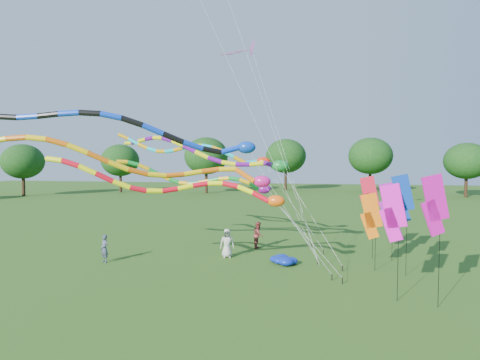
% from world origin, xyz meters
% --- Properties ---
extents(ground, '(160.00, 160.00, 0.00)m').
position_xyz_m(ground, '(0.00, 0.00, 0.00)').
color(ground, '#2A5416').
rests_on(ground, ground).
extents(tree_ring, '(120.48, 121.08, 9.65)m').
position_xyz_m(tree_ring, '(1.65, -4.08, 5.35)').
color(tree_ring, '#382314').
rests_on(tree_ring, ground).
extents(tube_kite_red, '(12.91, 3.39, 6.57)m').
position_xyz_m(tube_kite_red, '(-3.33, 0.53, 4.58)').
color(tube_kite_red, black).
rests_on(tube_kite_red, ground).
extents(tube_kite_orange, '(14.16, 5.16, 7.53)m').
position_xyz_m(tube_kite_orange, '(-4.44, -0.18, 5.58)').
color(tube_kite_orange, black).
rests_on(tube_kite_orange, ground).
extents(tube_kite_purple, '(15.33, 6.78, 8.16)m').
position_xyz_m(tube_kite_purple, '(-4.34, 7.40, 6.27)').
color(tube_kite_purple, black).
rests_on(tube_kite_purple, ground).
extents(tube_kite_blue, '(17.28, 5.91, 9.23)m').
position_xyz_m(tube_kite_blue, '(-6.53, 1.94, 7.33)').
color(tube_kite_blue, black).
rests_on(tube_kite_blue, ground).
extents(tube_kite_cyan, '(14.03, 1.76, 8.23)m').
position_xyz_m(tube_kite_cyan, '(-4.83, 8.26, 6.34)').
color(tube_kite_cyan, black).
rests_on(tube_kite_cyan, ground).
extents(tube_kite_green, '(12.38, 3.09, 6.40)m').
position_xyz_m(tube_kite_green, '(-4.45, 8.64, 4.46)').
color(tube_kite_green, black).
rests_on(tube_kite_green, ground).
extents(delta_kite_high_c, '(7.04, 7.97, 15.99)m').
position_xyz_m(delta_kite_high_c, '(-2.27, 11.12, 13.79)').
color(delta_kite_high_c, black).
rests_on(delta_kite_high_c, ground).
extents(banner_pole_magenta_a, '(1.09, 0.54, 4.94)m').
position_xyz_m(banner_pole_magenta_a, '(5.41, 0.10, 3.67)').
color(banner_pole_magenta_a, black).
rests_on(banner_pole_magenta_a, ground).
extents(banner_pole_magenta_b, '(1.15, 0.33, 5.36)m').
position_xyz_m(banner_pole_magenta_b, '(6.85, -0.53, 4.09)').
color(banner_pole_magenta_b, black).
rests_on(banner_pole_magenta_b, ground).
extents(banner_pole_blue_b, '(1.16, 0.09, 5.19)m').
position_xyz_m(banner_pole_blue_b, '(6.56, 3.87, 3.92)').
color(banner_pole_blue_b, black).
rests_on(banner_pole_blue_b, ground).
extents(banner_pole_orange, '(1.16, 0.22, 4.16)m').
position_xyz_m(banner_pole_orange, '(5.16, 4.60, 2.90)').
color(banner_pole_orange, black).
rests_on(banner_pole_orange, ground).
extents(banner_pole_red, '(1.16, 0.08, 4.94)m').
position_xyz_m(banner_pole_red, '(5.40, 7.24, 3.68)').
color(banner_pole_red, black).
rests_on(banner_pole_red, ground).
extents(banner_pole_violet, '(1.16, 0.10, 4.60)m').
position_xyz_m(banner_pole_violet, '(6.46, 6.94, 3.34)').
color(banner_pole_violet, black).
rests_on(banner_pole_violet, ground).
extents(blue_nylon_heap, '(1.08, 1.55, 0.49)m').
position_xyz_m(blue_nylon_heap, '(0.45, 5.18, 0.22)').
color(blue_nylon_heap, '#0C259F').
rests_on(blue_nylon_heap, ground).
extents(person_a, '(0.95, 0.73, 1.73)m').
position_xyz_m(person_a, '(-2.93, 5.97, 0.87)').
color(person_a, beige).
rests_on(person_a, ground).
extents(person_b, '(0.70, 0.63, 1.60)m').
position_xyz_m(person_b, '(-9.60, 3.56, 0.80)').
color(person_b, '#414A5C').
rests_on(person_b, ground).
extents(person_c, '(0.69, 0.87, 1.76)m').
position_xyz_m(person_c, '(-1.41, 8.79, 0.88)').
color(person_c, brown).
rests_on(person_c, ground).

